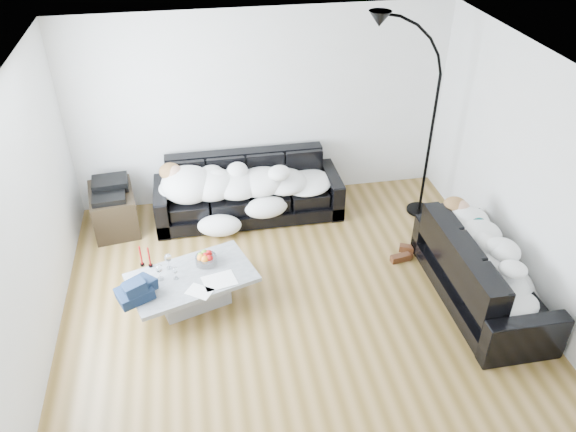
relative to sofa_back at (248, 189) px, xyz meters
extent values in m
plane|color=brown|center=(0.27, -1.74, -0.40)|extent=(5.00, 5.00, 0.00)
cube|color=silver|center=(0.27, 0.51, 0.90)|extent=(5.00, 0.02, 2.60)
cube|color=silver|center=(-2.23, -1.74, 0.90)|extent=(0.02, 4.50, 2.60)
cube|color=silver|center=(2.77, -1.74, 0.90)|extent=(0.02, 4.50, 2.60)
plane|color=white|center=(0.27, -1.74, 2.20)|extent=(5.00, 5.00, 0.00)
cube|color=black|center=(0.00, 0.00, 0.00)|extent=(2.44, 0.85, 0.80)
cube|color=black|center=(2.29, -2.12, 0.00)|extent=(0.84, 1.95, 0.79)
ellipsoid|color=#0C5651|center=(2.23, -1.51, 0.32)|extent=(0.42, 0.38, 0.20)
cube|color=#939699|center=(-0.81, -1.62, -0.21)|extent=(1.47, 1.12, 0.38)
cylinder|color=white|center=(-0.64, -1.44, 0.05)|extent=(0.30, 0.30, 0.14)
cylinder|color=white|center=(-1.04, -1.45, 0.07)|extent=(0.09, 0.09, 0.19)
cylinder|color=white|center=(-1.13, -1.62, 0.07)|extent=(0.10, 0.10, 0.19)
cylinder|color=white|center=(-0.97, -1.64, 0.06)|extent=(0.07, 0.07, 0.15)
cylinder|color=maroon|center=(-1.33, -1.35, 0.11)|extent=(0.06, 0.06, 0.26)
cylinder|color=maroon|center=(-1.24, -1.39, 0.11)|extent=(0.06, 0.06, 0.25)
cube|color=silver|center=(-0.52, -1.76, -0.01)|extent=(0.39, 0.33, 0.01)
cube|color=silver|center=(-0.74, -1.90, -0.01)|extent=(0.32, 0.30, 0.01)
cube|color=black|center=(-1.75, 0.02, -0.13)|extent=(0.65, 0.86, 0.54)
cube|color=black|center=(-1.75, 0.02, 0.21)|extent=(0.47, 0.37, 0.13)
camera|label=1|loc=(-0.62, -6.33, 3.88)|focal=35.00mm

